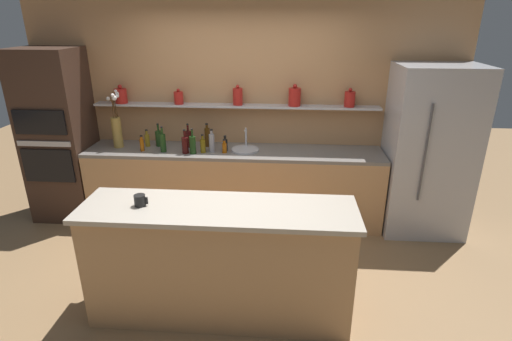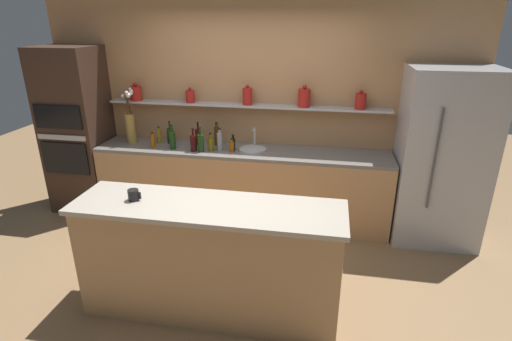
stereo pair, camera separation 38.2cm
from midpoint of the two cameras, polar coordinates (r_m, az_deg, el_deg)
name	(u,v)px [view 2 (the right image)]	position (r m, az deg, el deg)	size (l,w,h in m)	color
ground_plane	(226,277)	(4.09, -1.61, -15.01)	(12.00, 12.00, 0.00)	olive
back_wall_unit	(255,112)	(4.99, 2.03, 8.37)	(5.20, 0.28, 2.60)	tan
back_counter_unit	(242,185)	(4.94, 0.20, -2.09)	(3.53, 0.62, 0.92)	tan
island_counter	(210,260)	(3.42, -3.36, -12.67)	(2.20, 0.61, 1.02)	tan
refrigerator	(441,158)	(4.87, 27.06, 1.56)	(0.91, 0.73, 1.94)	#B7B7BC
oven_tower	(77,131)	(5.52, -22.40, 5.21)	(0.72, 0.64, 2.08)	#3D281E
flower_vase	(130,124)	(5.15, -15.49, 6.33)	(0.16, 0.14, 0.69)	olive
sink_fixture	(253,148)	(4.75, 1.85, 3.16)	(0.33, 0.33, 0.25)	#B7B7BC
bottle_sauce_0	(153,141)	(4.94, -12.39, 4.12)	(0.05, 0.05, 0.19)	#9E4C0A
bottle_sauce_1	(232,146)	(4.67, -1.14, 3.43)	(0.05, 0.05, 0.16)	#9E4C0A
bottle_wine_2	(201,143)	(4.69, -5.61, 3.95)	(0.07, 0.07, 0.30)	#193814
bottle_spirit_3	(220,141)	(4.72, -2.89, 4.18)	(0.07, 0.07, 0.27)	gray
bottle_sauce_4	(233,144)	(4.74, -0.99, 3.82)	(0.06, 0.06, 0.19)	black
bottle_wine_5	(170,135)	(5.07, -10.05, 4.95)	(0.08, 0.08, 0.28)	#193814
bottle_wine_6	(193,143)	(4.72, -6.65, 3.93)	(0.07, 0.07, 0.29)	#380C0C
bottle_spirit_7	(217,135)	(4.92, -3.41, 4.99)	(0.06, 0.06, 0.29)	#4C2D0C
bottle_oil_8	(211,144)	(4.71, -4.17, 3.78)	(0.06, 0.06, 0.22)	brown
bottle_wine_9	(198,137)	(4.95, -6.06, 4.80)	(0.08, 0.08, 0.29)	#380C0C
bottle_wine_10	(173,140)	(4.84, -9.63, 4.34)	(0.07, 0.07, 0.30)	#193814
bottle_oil_11	(159,137)	(5.10, -11.60, 4.73)	(0.06, 0.06, 0.21)	olive
coffee_mug	(134,195)	(3.32, -13.99, -3.49)	(0.11, 0.09, 0.09)	black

